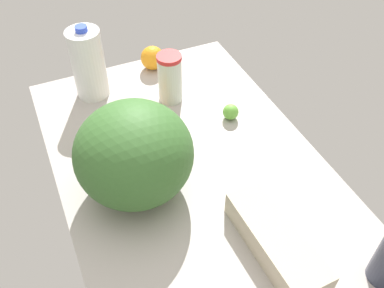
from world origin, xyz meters
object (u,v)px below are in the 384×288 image
milk_jug (88,64)px  orange_far_back (144,111)px  orange_by_jug (153,58)px  egg_carton (276,241)px  watermelon (134,154)px  lime_loose (231,112)px  tumbler_cup (170,78)px

milk_jug → orange_far_back: milk_jug is taller
milk_jug → orange_by_jug: milk_jug is taller
egg_carton → milk_jug: (80.20, 25.06, 8.70)cm
watermelon → orange_by_jug: watermelon is taller
orange_far_back → milk_jug: bearing=29.3°
watermelon → orange_far_back: bearing=-23.1°
milk_jug → orange_by_jug: size_ratio=2.97×
milk_jug → lime_loose: size_ratio=5.03×
tumbler_cup → lime_loose: bearing=-140.3°
lime_loose → orange_by_jug: (37.54, 13.48, 1.82)cm
tumbler_cup → orange_by_jug: size_ratio=2.00×
egg_carton → tumbler_cup: (66.03, 1.36, 5.23)cm
lime_loose → orange_far_back: orange_far_back is taller
lime_loose → orange_by_jug: 39.92cm
lime_loose → watermelon: bearing=113.0°
milk_jug → orange_by_jug: 26.55cm
egg_carton → tumbler_cup: bearing=-0.6°
tumbler_cup → watermelon: 40.82cm
tumbler_cup → orange_far_back: size_ratio=2.30×
tumbler_cup → lime_loose: tumbler_cup is taller
lime_loose → orange_far_back: 28.34cm
orange_far_back → orange_by_jug: bearing=-25.4°
watermelon → orange_by_jug: (53.46, -24.11, -9.26)cm
lime_loose → orange_far_back: (10.47, 26.31, 1.23)cm
milk_jug → orange_far_back: bearing=-150.7°
orange_far_back → orange_by_jug: orange_by_jug is taller
milk_jug → tumbler_cup: (-14.17, -23.70, -3.47)cm
orange_by_jug → egg_carton: bearing=-179.7°
tumbler_cup → watermelon: bearing=145.1°
lime_loose → orange_far_back: bearing=68.3°
milk_jug → orange_by_jug: bearing=-76.2°
watermelon → tumbler_cup: bearing=-34.9°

